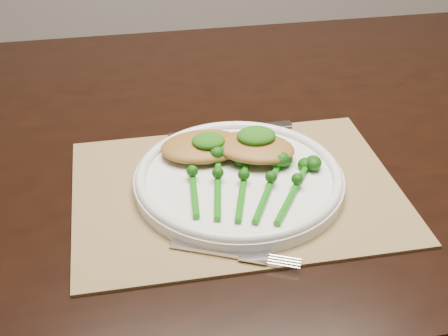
{
  "coord_description": "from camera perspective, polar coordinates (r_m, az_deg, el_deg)",
  "views": [
    {
      "loc": [
        -0.16,
        -0.8,
        1.26
      ],
      "look_at": [
        -0.07,
        -0.1,
        0.78
      ],
      "focal_mm": 50.0,
      "sensor_mm": 36.0,
      "label": 1
    }
  ],
  "objects": [
    {
      "name": "dinner_plate",
      "position": [
        0.86,
        1.37,
        -0.94
      ],
      "size": [
        0.29,
        0.29,
        0.03
      ],
      "color": "white",
      "rests_on": "placemat"
    },
    {
      "name": "chicken_fillet_right",
      "position": [
        0.89,
        2.75,
        1.89
      ],
      "size": [
        0.14,
        0.12,
        0.02
      ],
      "primitive_type": "ellipsoid",
      "rotation": [
        0.0,
        0.0,
        -0.39
      ],
      "color": "#9F6D2E",
      "rests_on": "dinner_plate"
    },
    {
      "name": "pesto_dollop_left",
      "position": [
        0.89,
        -1.43,
        2.49
      ],
      "size": [
        0.05,
        0.04,
        0.02
      ],
      "primitive_type": "ellipsoid",
      "color": "#15480A",
      "rests_on": "chicken_fillet_left"
    },
    {
      "name": "knife",
      "position": [
        0.99,
        -0.49,
        3.36
      ],
      "size": [
        0.2,
        0.03,
        0.01
      ],
      "rotation": [
        0.0,
        0.0,
        0.09
      ],
      "color": "silver",
      "rests_on": "placemat"
    },
    {
      "name": "placemat",
      "position": [
        0.86,
        1.14,
        -2.04
      ],
      "size": [
        0.47,
        0.35,
        0.0
      ],
      "primitive_type": "cube",
      "rotation": [
        0.0,
        0.0,
        0.06
      ],
      "color": "olive",
      "rests_on": "dining_table"
    },
    {
      "name": "chicken_fillet_left",
      "position": [
        0.9,
        -1.9,
        1.98
      ],
      "size": [
        0.13,
        0.09,
        0.02
      ],
      "primitive_type": "ellipsoid",
      "rotation": [
        0.0,
        0.0,
        0.07
      ],
      "color": "#9F6D2E",
      "rests_on": "dinner_plate"
    },
    {
      "name": "dining_table",
      "position": [
        1.24,
        3.45,
        -11.4
      ],
      "size": [
        1.65,
        0.99,
        0.75
      ],
      "rotation": [
        0.0,
        0.0,
        0.06
      ],
      "color": "black",
      "rests_on": "ground"
    },
    {
      "name": "broccolini_bundle",
      "position": [
        0.83,
        1.7,
        -1.95
      ],
      "size": [
        0.19,
        0.21,
        0.04
      ],
      "rotation": [
        0.0,
        0.0,
        -0.26
      ],
      "color": "#146A0E",
      "rests_on": "dinner_plate"
    },
    {
      "name": "fork",
      "position": [
        0.75,
        1.75,
        -7.95
      ],
      "size": [
        0.16,
        0.07,
        0.0
      ],
      "rotation": [
        0.0,
        0.0,
        -0.36
      ],
      "color": "silver",
      "rests_on": "placemat"
    },
    {
      "name": "pesto_dollop_right",
      "position": [
        0.89,
        2.97,
        2.95
      ],
      "size": [
        0.06,
        0.05,
        0.02
      ],
      "primitive_type": "ellipsoid",
      "color": "#15480A",
      "rests_on": "chicken_fillet_right"
    }
  ]
}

